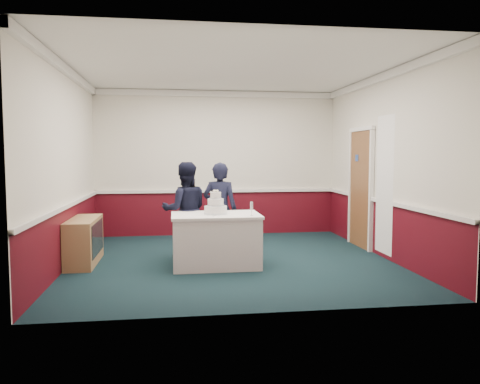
{
  "coord_description": "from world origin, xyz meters",
  "views": [
    {
      "loc": [
        -0.89,
        -7.27,
        1.68
      ],
      "look_at": [
        0.12,
        -0.1,
        1.1
      ],
      "focal_mm": 35.0,
      "sensor_mm": 36.0,
      "label": 1
    }
  ],
  "objects": [
    {
      "name": "sideboard",
      "position": [
        -2.28,
        0.11,
        0.35
      ],
      "size": [
        0.41,
        1.2,
        0.7
      ],
      "color": "tan",
      "rests_on": "ground"
    },
    {
      "name": "ground",
      "position": [
        0.0,
        0.0,
        0.0
      ],
      "size": [
        5.0,
        5.0,
        0.0
      ],
      "primitive_type": "plane",
      "color": "#12282C",
      "rests_on": "ground"
    },
    {
      "name": "cake_knife",
      "position": [
        -0.31,
        -0.51,
        0.79
      ],
      "size": [
        0.08,
        0.21,
        0.0
      ],
      "primitive_type": "cube",
      "rotation": [
        0.0,
        0.0,
        -0.31
      ],
      "color": "silver",
      "rests_on": "cake_table"
    },
    {
      "name": "room_shell",
      "position": [
        0.08,
        0.61,
        1.97
      ],
      "size": [
        5.0,
        5.0,
        3.0
      ],
      "color": "silver",
      "rests_on": "ground"
    },
    {
      "name": "person_man",
      "position": [
        -0.72,
        0.31,
        0.78
      ],
      "size": [
        0.79,
        0.64,
        1.56
      ],
      "primitive_type": "imported",
      "rotation": [
        0.0,
        0.0,
        3.2
      ],
      "color": "black",
      "rests_on": "ground"
    },
    {
      "name": "champagne_flute",
      "position": [
        0.22,
        -0.59,
        0.93
      ],
      "size": [
        0.05,
        0.05,
        0.21
      ],
      "color": "silver",
      "rests_on": "cake_table"
    },
    {
      "name": "wedding_cake",
      "position": [
        -0.28,
        -0.31,
        0.9
      ],
      "size": [
        0.35,
        0.35,
        0.36
      ],
      "color": "white",
      "rests_on": "cake_table"
    },
    {
      "name": "person_woman",
      "position": [
        -0.16,
        0.28,
        0.78
      ],
      "size": [
        0.66,
        0.54,
        1.56
      ],
      "primitive_type": "imported",
      "rotation": [
        0.0,
        0.0,
        2.81
      ],
      "color": "black",
      "rests_on": "ground"
    },
    {
      "name": "cake_table",
      "position": [
        -0.28,
        -0.31,
        0.4
      ],
      "size": [
        1.32,
        0.92,
        0.79
      ],
      "color": "white",
      "rests_on": "ground"
    }
  ]
}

